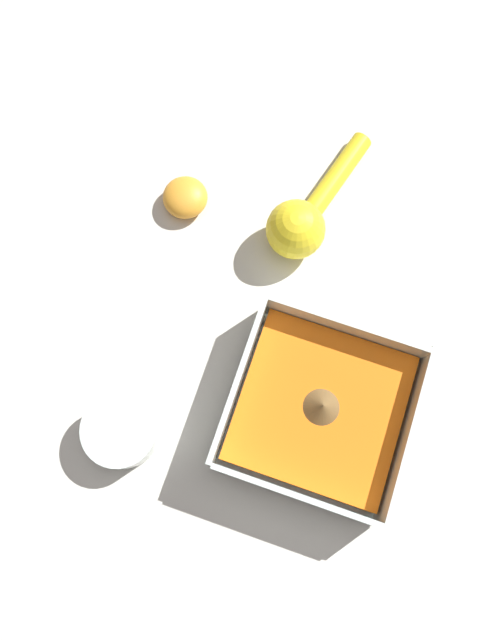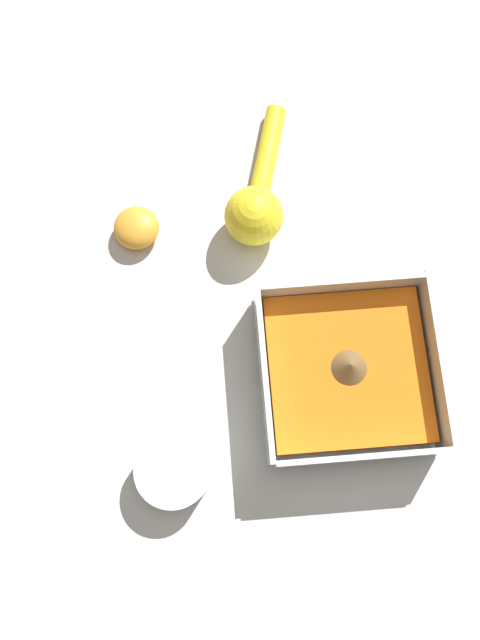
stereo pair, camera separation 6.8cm
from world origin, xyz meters
name	(u,v)px [view 1 (the left image)]	position (x,y,z in m)	size (l,w,h in m)	color
ground_plane	(285,400)	(0.00, 0.00, 0.00)	(4.00, 4.00, 0.00)	beige
square_dish	(319,411)	(0.00, 0.04, 0.02)	(0.19, 0.19, 0.07)	silver
spice_bowl	(121,431)	(0.09, -0.16, 0.02)	(0.08, 0.08, 0.04)	silver
lemon_squeezer	(303,219)	(-0.20, -0.04, 0.03)	(0.19, 0.09, 0.07)	yellow
lemon_half	(185,197)	(-0.19, -0.19, 0.01)	(0.05, 0.05, 0.03)	orange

